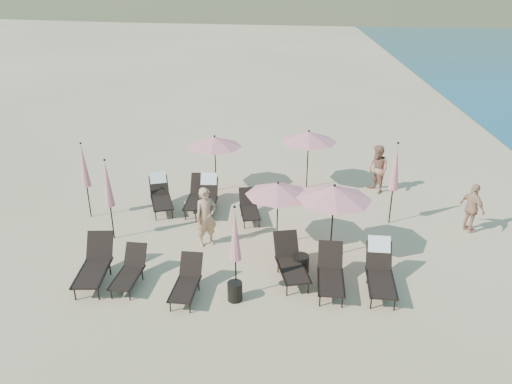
# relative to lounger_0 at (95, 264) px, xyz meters

# --- Properties ---
(ground) EXTENTS (800.00, 800.00, 0.00)m
(ground) POSITION_rel_lounger_0_xyz_m (4.98, 0.01, -0.49)
(ground) COLOR #D6BA8C
(ground) RESTS_ON ground
(lounger_0) EXTENTS (0.84, 1.87, 1.05)m
(lounger_0) POSITION_rel_lounger_0_xyz_m (0.00, 0.00, 0.00)
(lounger_0) COLOR black
(lounger_0) RESTS_ON ground
(lounger_1) EXTENTS (0.65, 1.52, 0.86)m
(lounger_1) POSITION_rel_lounger_0_xyz_m (0.93, -0.09, -0.09)
(lounger_1) COLOR black
(lounger_1) RESTS_ON ground
(lounger_2) EXTENTS (0.65, 1.53, 0.86)m
(lounger_2) POSITION_rel_lounger_0_xyz_m (2.48, -0.48, -0.09)
(lounger_2) COLOR black
(lounger_2) RESTS_ON ground
(lounger_3) EXTENTS (1.03, 1.83, 0.99)m
(lounger_3) POSITION_rel_lounger_0_xyz_m (5.01, 0.50, -0.02)
(lounger_3) COLOR black
(lounger_3) RESTS_ON ground
(lounger_4) EXTENTS (0.70, 1.71, 0.97)m
(lounger_4) POSITION_rel_lounger_0_xyz_m (6.01, 0.05, -0.04)
(lounger_4) COLOR black
(lounger_4) RESTS_ON ground
(lounger_5) EXTENTS (0.75, 1.83, 1.12)m
(lounger_5) POSITION_rel_lounger_0_xyz_m (7.24, 0.16, 0.04)
(lounger_5) COLOR black
(lounger_5) RESTS_ON ground
(lounger_6) EXTENTS (1.17, 1.85, 1.09)m
(lounger_6) POSITION_rel_lounger_0_xyz_m (0.61, 4.45, 0.03)
(lounger_6) COLOR black
(lounger_6) RESTS_ON ground
(lounger_7) EXTENTS (0.69, 1.78, 1.02)m
(lounger_7) POSITION_rel_lounger_0_xyz_m (1.88, 4.47, -0.01)
(lounger_7) COLOR black
(lounger_7) RESTS_ON ground
(lounger_8) EXTENTS (0.69, 1.76, 1.08)m
(lounger_8) POSITION_rel_lounger_0_xyz_m (2.21, 4.41, 0.03)
(lounger_8) COLOR black
(lounger_8) RESTS_ON ground
(lounger_9) EXTENTS (0.83, 1.55, 0.85)m
(lounger_9) POSITION_rel_lounger_0_xyz_m (3.66, 3.86, -0.09)
(lounger_9) COLOR black
(lounger_9) RESTS_ON ground
(umbrella_open_0) EXTENTS (1.86, 1.86, 2.00)m
(umbrella_open_0) POSITION_rel_lounger_0_xyz_m (4.61, 2.21, 1.28)
(umbrella_open_0) COLOR black
(umbrella_open_0) RESTS_ON ground
(umbrella_open_1) EXTENTS (2.05, 2.05, 2.20)m
(umbrella_open_1) POSITION_rel_lounger_0_xyz_m (6.13, 1.65, 1.46)
(umbrella_open_1) COLOR black
(umbrella_open_1) RESTS_ON ground
(umbrella_open_2) EXTENTS (1.96, 1.96, 2.11)m
(umbrella_open_2) POSITION_rel_lounger_0_xyz_m (2.25, 6.15, 1.37)
(umbrella_open_2) COLOR black
(umbrella_open_2) RESTS_ON ground
(umbrella_open_3) EXTENTS (2.07, 2.07, 2.22)m
(umbrella_open_3) POSITION_rel_lounger_0_xyz_m (5.59, 6.64, 1.48)
(umbrella_open_3) COLOR black
(umbrella_open_3) RESTS_ON ground
(umbrella_closed_0) EXTENTS (0.29, 0.29, 2.47)m
(umbrella_closed_0) POSITION_rel_lounger_0_xyz_m (3.68, -0.45, 1.23)
(umbrella_closed_0) COLOR black
(umbrella_closed_0) RESTS_ON ground
(umbrella_closed_1) EXTENTS (0.32, 0.32, 2.71)m
(umbrella_closed_1) POSITION_rel_lounger_0_xyz_m (8.16, 3.88, 1.39)
(umbrella_closed_1) COLOR black
(umbrella_closed_1) RESTS_ON ground
(umbrella_closed_2) EXTENTS (0.30, 0.30, 2.56)m
(umbrella_closed_2) POSITION_rel_lounger_0_xyz_m (-1.54, 3.65, 1.29)
(umbrella_closed_2) COLOR black
(umbrella_closed_2) RESTS_ON ground
(umbrella_closed_3) EXTENTS (0.30, 0.30, 2.54)m
(umbrella_closed_3) POSITION_rel_lounger_0_xyz_m (-0.30, 2.26, 1.28)
(umbrella_closed_3) COLOR black
(umbrella_closed_3) RESTS_ON ground
(side_table_0) EXTENTS (0.37, 0.37, 0.49)m
(side_table_0) POSITION_rel_lounger_0_xyz_m (3.67, -0.60, -0.25)
(side_table_0) COLOR black
(side_table_0) RESTS_ON ground
(side_table_1) EXTENTS (0.44, 0.44, 0.49)m
(side_table_1) POSITION_rel_lounger_0_xyz_m (5.28, 0.78, -0.25)
(side_table_1) COLOR black
(side_table_1) RESTS_ON ground
(beachgoer_a) EXTENTS (0.78, 0.71, 1.79)m
(beachgoer_a) POSITION_rel_lounger_0_xyz_m (2.57, 2.07, 0.40)
(beachgoer_a) COLOR tan
(beachgoer_a) RESTS_ON ground
(beachgoer_b) EXTENTS (0.99, 1.07, 1.76)m
(beachgoer_b) POSITION_rel_lounger_0_xyz_m (8.10, 6.36, 0.39)
(beachgoer_b) COLOR #A56C55
(beachgoer_b) RESTS_ON ground
(beachgoer_c) EXTENTS (0.76, 0.99, 1.57)m
(beachgoer_c) POSITION_rel_lounger_0_xyz_m (10.51, 3.44, 0.30)
(beachgoer_c) COLOR tan
(beachgoer_c) RESTS_ON ground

